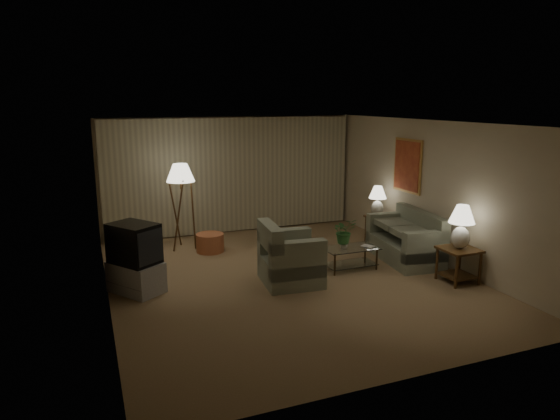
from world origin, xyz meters
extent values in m
plane|color=brown|center=(0.00, 0.00, 0.00)|extent=(7.00, 7.00, 0.00)
cube|color=#BEAF92|center=(0.00, 3.50, 1.35)|extent=(6.00, 0.04, 2.70)
cube|color=#BEAF92|center=(-3.00, 0.00, 1.35)|extent=(0.04, 7.00, 2.70)
cube|color=#BEAF92|center=(3.00, 0.00, 1.35)|extent=(0.04, 7.00, 2.70)
cube|color=white|center=(0.00, 0.00, 2.70)|extent=(6.00, 7.00, 0.04)
cube|color=#B9B28F|center=(0.00, 3.42, 1.35)|extent=(5.85, 0.12, 2.65)
cube|color=#C38F44|center=(2.98, 0.80, 1.75)|extent=(0.03, 0.90, 1.10)
cube|color=maroon|center=(2.95, 0.80, 1.75)|extent=(0.02, 0.80, 1.00)
cube|color=gray|center=(2.50, 0.11, 0.20)|extent=(1.92, 1.27, 0.40)
cube|color=gray|center=(-0.04, -0.22, 0.22)|extent=(1.17, 1.13, 0.44)
cube|color=#3C2510|center=(2.65, -1.24, 0.58)|extent=(0.59, 0.59, 0.04)
cube|color=#3C2510|center=(2.65, -1.24, 0.12)|extent=(0.51, 0.51, 0.02)
cylinder|color=#3C2510|center=(2.40, -1.49, 0.28)|extent=(0.05, 0.05, 0.56)
cylinder|color=#3C2510|center=(2.40, -0.99, 0.28)|extent=(0.05, 0.05, 0.56)
cylinder|color=#3C2510|center=(2.90, -1.49, 0.28)|extent=(0.05, 0.05, 0.56)
cylinder|color=#3C2510|center=(2.90, -0.99, 0.28)|extent=(0.05, 0.05, 0.56)
cube|color=#3C2510|center=(2.65, 1.36, 0.58)|extent=(0.45, 0.38, 0.04)
cube|color=#3C2510|center=(2.65, 1.36, 0.12)|extent=(0.38, 0.32, 0.02)
cylinder|color=#3C2510|center=(2.47, 1.22, 0.28)|extent=(0.05, 0.05, 0.56)
cylinder|color=#3C2510|center=(2.47, 1.50, 0.28)|extent=(0.05, 0.05, 0.56)
cylinder|color=#3C2510|center=(2.83, 1.22, 0.28)|extent=(0.05, 0.05, 0.56)
cylinder|color=#3C2510|center=(2.83, 1.50, 0.28)|extent=(0.05, 0.05, 0.56)
ellipsoid|color=silver|center=(2.65, -1.24, 0.79)|extent=(0.31, 0.31, 0.38)
cylinder|color=silver|center=(2.65, -1.24, 1.03)|extent=(0.03, 0.03, 0.09)
cone|color=white|center=(2.65, -1.24, 1.20)|extent=(0.44, 0.44, 0.31)
ellipsoid|color=silver|center=(2.65, 1.36, 0.77)|extent=(0.27, 0.27, 0.33)
cylinder|color=silver|center=(2.65, 1.36, 0.97)|extent=(0.03, 0.03, 0.08)
cone|color=white|center=(2.65, 1.36, 1.12)|extent=(0.38, 0.38, 0.27)
cube|color=silver|center=(1.25, 0.01, 0.41)|extent=(1.01, 0.55, 0.02)
cube|color=silver|center=(1.25, 0.01, 0.10)|extent=(0.94, 0.48, 0.01)
cylinder|color=#3D2D18|center=(0.82, -0.19, 0.20)|extent=(0.04, 0.04, 0.40)
cylinder|color=#3D2D18|center=(0.82, 0.22, 0.20)|extent=(0.04, 0.04, 0.40)
cylinder|color=#3D2D18|center=(1.69, -0.19, 0.20)|extent=(0.04, 0.04, 0.40)
cylinder|color=#3D2D18|center=(1.69, 0.22, 0.20)|extent=(0.04, 0.04, 0.40)
cube|color=#B1B1B4|center=(-2.55, 0.32, 0.25)|extent=(1.37, 1.35, 0.50)
cube|color=black|center=(-2.55, 0.32, 0.82)|extent=(1.26, 1.25, 0.65)
cylinder|color=#3C2510|center=(-1.38, 2.45, 1.41)|extent=(0.04, 0.04, 0.26)
cone|color=white|center=(-1.38, 2.45, 1.61)|extent=(0.58, 0.58, 0.36)
cylinder|color=#A85838|center=(-0.90, 2.03, 0.19)|extent=(0.65, 0.65, 0.38)
imported|color=white|center=(1.10, 0.01, 0.49)|extent=(0.15, 0.15, 0.14)
imported|color=#347536|center=(1.10, 0.01, 0.79)|extent=(0.43, 0.37, 0.46)
imported|color=olive|center=(1.50, -0.09, 0.42)|extent=(0.25, 0.28, 0.02)
camera|label=1|loc=(-3.18, -7.70, 3.09)|focal=32.00mm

